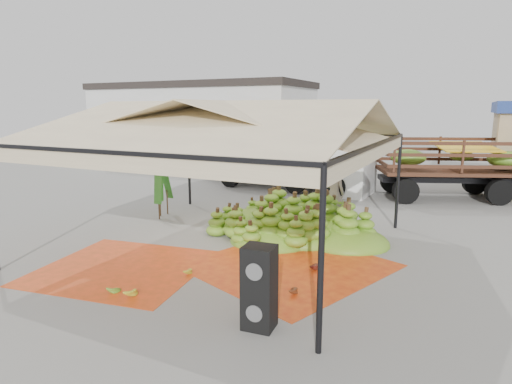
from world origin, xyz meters
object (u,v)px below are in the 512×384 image
at_px(speaker_stack, 259,287).
at_px(truck_right, 481,161).
at_px(truck_left, 300,157).
at_px(vendor, 334,193).
at_px(banana_heap, 299,213).

xyz_separation_m(speaker_stack, truck_right, (3.66, 13.93, 0.87)).
bearing_deg(truck_right, speaker_stack, -126.63).
bearing_deg(truck_left, vendor, -55.45).
xyz_separation_m(vendor, truck_right, (4.52, 6.30, 0.64)).
height_order(speaker_stack, truck_right, truck_right).
relative_size(banana_heap, truck_right, 0.75).
relative_size(vendor, truck_right, 0.24).
bearing_deg(truck_right, truck_left, 167.14).
distance_m(banana_heap, speaker_stack, 5.86).
relative_size(speaker_stack, truck_left, 0.20).
xyz_separation_m(banana_heap, truck_right, (5.06, 8.25, 0.97)).
relative_size(vendor, truck_left, 0.26).
relative_size(speaker_stack, truck_right, 0.19).
bearing_deg(vendor, speaker_stack, 101.84).
distance_m(speaker_stack, truck_right, 14.43).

